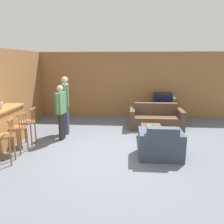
{
  "coord_description": "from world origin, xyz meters",
  "views": [
    {
      "loc": [
        0.34,
        -5.12,
        2.23
      ],
      "look_at": [
        -0.12,
        0.8,
        0.85
      ],
      "focal_mm": 35.0,
      "sensor_mm": 36.0,
      "label": 1
    }
  ],
  "objects_px": {
    "bar_chair_far": "(28,125)",
    "tv_unit": "(162,112)",
    "armchair_near": "(160,145)",
    "couch_far": "(156,119)",
    "coffee_table": "(152,129)",
    "bar_chair_mid": "(18,131)",
    "person_by_counter": "(61,109)",
    "bar_chair_near": "(5,139)",
    "bottle": "(1,105)",
    "person_by_window": "(66,102)",
    "book_on_table": "(149,126)",
    "table_lamp": "(172,96)",
    "tv": "(163,99)"
  },
  "relations": [
    {
      "from": "tv",
      "to": "book_on_table",
      "type": "relative_size",
      "value": 3.16
    },
    {
      "from": "bar_chair_near",
      "to": "tv_unit",
      "type": "xyz_separation_m",
      "value": [
        4.0,
        4.1,
        -0.26
      ]
    },
    {
      "from": "tv_unit",
      "to": "armchair_near",
      "type": "bearing_deg",
      "value": -98.71
    },
    {
      "from": "bar_chair_far",
      "to": "table_lamp",
      "type": "height_order",
      "value": "table_lamp"
    },
    {
      "from": "bar_chair_mid",
      "to": "bar_chair_far",
      "type": "xyz_separation_m",
      "value": [
        0.0,
        0.53,
        0.0
      ]
    },
    {
      "from": "bar_chair_far",
      "to": "armchair_near",
      "type": "height_order",
      "value": "bar_chair_far"
    },
    {
      "from": "bar_chair_near",
      "to": "tv_unit",
      "type": "distance_m",
      "value": 5.74
    },
    {
      "from": "bar_chair_far",
      "to": "person_by_window",
      "type": "bearing_deg",
      "value": 53.83
    },
    {
      "from": "book_on_table",
      "to": "person_by_window",
      "type": "bearing_deg",
      "value": 174.54
    },
    {
      "from": "bar_chair_far",
      "to": "coffee_table",
      "type": "relative_size",
      "value": 1.09
    },
    {
      "from": "couch_far",
      "to": "armchair_near",
      "type": "bearing_deg",
      "value": -94.18
    },
    {
      "from": "bar_chair_near",
      "to": "table_lamp",
      "type": "bearing_deg",
      "value": 43.22
    },
    {
      "from": "person_by_counter",
      "to": "tv_unit",
      "type": "bearing_deg",
      "value": 37.47
    },
    {
      "from": "couch_far",
      "to": "armchair_near",
      "type": "height_order",
      "value": "couch_far"
    },
    {
      "from": "couch_far",
      "to": "coffee_table",
      "type": "xyz_separation_m",
      "value": [
        -0.26,
        -1.21,
        0.02
      ]
    },
    {
      "from": "armchair_near",
      "to": "person_by_window",
      "type": "bearing_deg",
      "value": 149.87
    },
    {
      "from": "bar_chair_near",
      "to": "armchair_near",
      "type": "bearing_deg",
      "value": 9.52
    },
    {
      "from": "bar_chair_far",
      "to": "person_by_window",
      "type": "distance_m",
      "value": 1.36
    },
    {
      "from": "armchair_near",
      "to": "table_lamp",
      "type": "relative_size",
      "value": 2.39
    },
    {
      "from": "bar_chair_mid",
      "to": "couch_far",
      "type": "bearing_deg",
      "value": 33.28
    },
    {
      "from": "bar_chair_mid",
      "to": "bar_chair_far",
      "type": "distance_m",
      "value": 0.53
    },
    {
      "from": "coffee_table",
      "to": "bottle",
      "type": "xyz_separation_m",
      "value": [
        -3.92,
        -0.89,
        0.83
      ]
    },
    {
      "from": "bar_chair_near",
      "to": "person_by_counter",
      "type": "xyz_separation_m",
      "value": [
        0.77,
        1.62,
        0.32
      ]
    },
    {
      "from": "couch_far",
      "to": "bar_chair_near",
      "type": "bearing_deg",
      "value": -140.78
    },
    {
      "from": "bar_chair_far",
      "to": "bar_chair_near",
      "type": "bearing_deg",
      "value": -90.01
    },
    {
      "from": "bottle",
      "to": "person_by_window",
      "type": "relative_size",
      "value": 0.13
    },
    {
      "from": "bar_chair_far",
      "to": "tv_unit",
      "type": "xyz_separation_m",
      "value": [
        4.0,
        2.98,
        -0.26
      ]
    },
    {
      "from": "tv",
      "to": "book_on_table",
      "type": "distance_m",
      "value": 2.33
    },
    {
      "from": "armchair_near",
      "to": "bar_chair_far",
      "type": "bearing_deg",
      "value": 171.25
    },
    {
      "from": "bar_chair_mid",
      "to": "bottle",
      "type": "bearing_deg",
      "value": 151.11
    },
    {
      "from": "bar_chair_far",
      "to": "book_on_table",
      "type": "bearing_deg",
      "value": 13.41
    },
    {
      "from": "bar_chair_mid",
      "to": "bottle",
      "type": "xyz_separation_m",
      "value": [
        -0.53,
        0.29,
        0.58
      ]
    },
    {
      "from": "bottle",
      "to": "person_by_counter",
      "type": "height_order",
      "value": "person_by_counter"
    },
    {
      "from": "coffee_table",
      "to": "table_lamp",
      "type": "distance_m",
      "value": 2.6
    },
    {
      "from": "tv",
      "to": "bottle",
      "type": "xyz_separation_m",
      "value": [
        -4.54,
        -3.22,
        0.31
      ]
    },
    {
      "from": "bar_chair_mid",
      "to": "coffee_table",
      "type": "distance_m",
      "value": 3.59
    },
    {
      "from": "coffee_table",
      "to": "table_lamp",
      "type": "height_order",
      "value": "table_lamp"
    },
    {
      "from": "couch_far",
      "to": "tv_unit",
      "type": "relative_size",
      "value": 1.7
    },
    {
      "from": "bar_chair_far",
      "to": "bottle",
      "type": "distance_m",
      "value": 0.82
    },
    {
      "from": "bar_chair_mid",
      "to": "armchair_near",
      "type": "relative_size",
      "value": 1.0
    },
    {
      "from": "bar_chair_mid",
      "to": "coffee_table",
      "type": "xyz_separation_m",
      "value": [
        3.38,
        1.18,
        -0.25
      ]
    },
    {
      "from": "bar_chair_far",
      "to": "bottle",
      "type": "xyz_separation_m",
      "value": [
        -0.53,
        -0.24,
        0.58
      ]
    },
    {
      "from": "bottle",
      "to": "table_lamp",
      "type": "xyz_separation_m",
      "value": [
        4.89,
        3.22,
        -0.22
      ]
    },
    {
      "from": "person_by_window",
      "to": "coffee_table",
      "type": "bearing_deg",
      "value": -8.45
    },
    {
      "from": "coffee_table",
      "to": "table_lamp",
      "type": "relative_size",
      "value": 2.2
    },
    {
      "from": "bar_chair_near",
      "to": "person_by_window",
      "type": "bearing_deg",
      "value": 70.58
    },
    {
      "from": "bar_chair_far",
      "to": "book_on_table",
      "type": "height_order",
      "value": "bar_chair_far"
    },
    {
      "from": "coffee_table",
      "to": "person_by_window",
      "type": "relative_size",
      "value": 0.52
    },
    {
      "from": "armchair_near",
      "to": "person_by_counter",
      "type": "bearing_deg",
      "value": 158.92
    },
    {
      "from": "tv_unit",
      "to": "coffee_table",
      "type": "bearing_deg",
      "value": -104.96
    }
  ]
}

